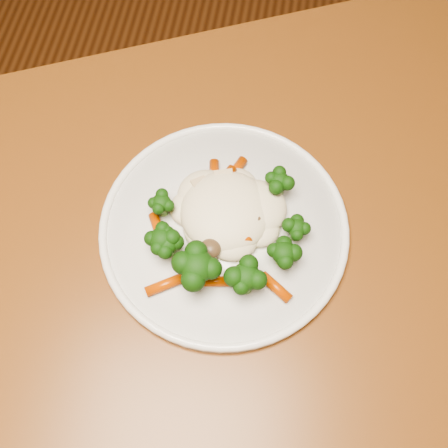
% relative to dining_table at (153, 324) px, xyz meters
% --- Properties ---
extents(dining_table, '(1.31, 1.13, 0.75)m').
position_rel_dining_table_xyz_m(dining_table, '(0.00, 0.00, 0.00)').
color(dining_table, brown).
rests_on(dining_table, ground).
extents(plate, '(0.29, 0.29, 0.01)m').
position_rel_dining_table_xyz_m(plate, '(0.08, 0.10, 0.12)').
color(plate, white).
rests_on(plate, dining_table).
extents(meal, '(0.19, 0.20, 0.05)m').
position_rel_dining_table_xyz_m(meal, '(0.08, 0.09, 0.14)').
color(meal, '#F4E7C3').
rests_on(meal, plate).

